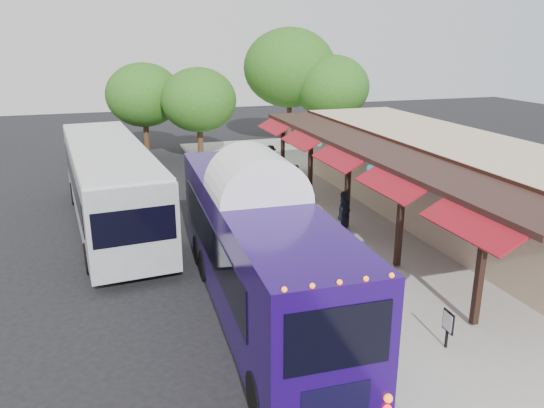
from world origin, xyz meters
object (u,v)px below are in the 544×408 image
object	(u,v)px
ped_b	(294,183)
city_bus	(110,182)
ped_d	(271,161)
coach_bus	(257,245)
ped_c	(344,214)
ped_a	(310,257)
sign_board	(448,323)

from	to	relation	value
ped_b	city_bus	bearing A→B (deg)	8.52
ped_d	coach_bus	bearing A→B (deg)	100.31
coach_bus	ped_d	size ratio (longest dim) A/B	6.70
ped_c	ped_a	bearing A→B (deg)	6.08
ped_c	sign_board	distance (m)	7.87
ped_c	sign_board	world-z (taller)	ped_c
ped_a	ped_d	size ratio (longest dim) A/B	0.88
sign_board	city_bus	bearing A→B (deg)	124.93
coach_bus	city_bus	bearing A→B (deg)	115.18
ped_b	sign_board	world-z (taller)	ped_b
ped_a	ped_d	bearing A→B (deg)	43.04
city_bus	ped_b	size ratio (longest dim) A/B	7.33
city_bus	sign_board	xyz separation A→B (m)	(7.65, -12.27, -1.08)
coach_bus	ped_a	distance (m)	2.55
ped_c	sign_board	bearing A→B (deg)	40.04
city_bus	ped_c	bearing A→B (deg)	-32.87
city_bus	ped_c	xyz separation A→B (m)	(8.47, -4.44, -0.83)
ped_a	ped_b	world-z (taller)	ped_b
coach_bus	ped_d	world-z (taller)	coach_bus
coach_bus	city_bus	size ratio (longest dim) A/B	0.91
ped_b	ped_c	world-z (taller)	ped_c
city_bus	ped_d	bearing A→B (deg)	26.76
city_bus	ped_a	xyz separation A→B (m)	(5.82, -7.61, -0.98)
coach_bus	ped_b	distance (m)	10.32
coach_bus	ped_a	world-z (taller)	coach_bus
sign_board	ped_c	bearing A→B (deg)	86.98
city_bus	sign_board	world-z (taller)	city_bus
coach_bus	sign_board	xyz separation A→B (m)	(3.88, -3.59, -1.20)
city_bus	ped_c	world-z (taller)	city_bus
ped_a	city_bus	bearing A→B (deg)	92.58
ped_b	ped_d	distance (m)	4.82
ped_b	ped_c	size ratio (longest dim) A/B	0.96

